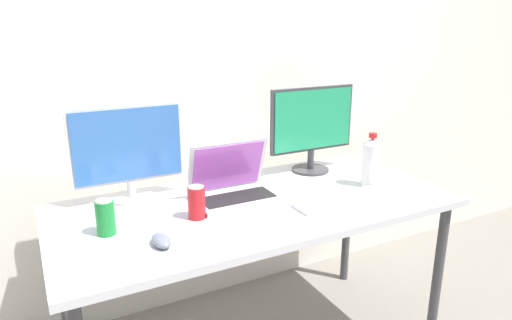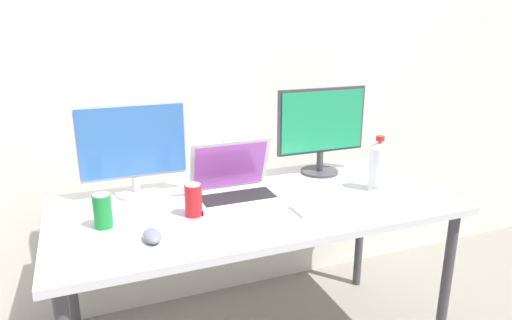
# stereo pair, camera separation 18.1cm
# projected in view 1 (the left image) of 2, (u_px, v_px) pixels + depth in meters

# --- Properties ---
(wall_back) EXTENTS (7.00, 0.08, 2.60)m
(wall_back) POSITION_uv_depth(u_px,v_px,m) (200.00, 54.00, 2.21)
(wall_back) COLOR silver
(wall_back) RESTS_ON ground
(work_desk) EXTENTS (1.62, 0.76, 0.74)m
(work_desk) POSITION_uv_depth(u_px,v_px,m) (256.00, 216.00, 1.89)
(work_desk) COLOR #424247
(work_desk) RESTS_ON ground
(monitor_left) EXTENTS (0.45, 0.17, 0.39)m
(monitor_left) POSITION_uv_depth(u_px,v_px,m) (128.00, 150.00, 1.84)
(monitor_left) COLOR silver
(monitor_left) RESTS_ON work_desk
(monitor_center) EXTENTS (0.45, 0.18, 0.41)m
(monitor_center) POSITION_uv_depth(u_px,v_px,m) (312.00, 125.00, 2.19)
(monitor_center) COLOR #38383D
(monitor_center) RESTS_ON work_desk
(laptop_silver) EXTENTS (0.34, 0.24, 0.24)m
(laptop_silver) POSITION_uv_depth(u_px,v_px,m) (233.00, 186.00, 1.89)
(laptop_silver) COLOR silver
(laptop_silver) RESTS_ON work_desk
(keyboard_main) EXTENTS (0.44, 0.12, 0.02)m
(keyboard_main) POSITION_uv_depth(u_px,v_px,m) (344.00, 199.00, 1.87)
(keyboard_main) COLOR white
(keyboard_main) RESTS_ON work_desk
(mouse_by_keyboard) EXTENTS (0.06, 0.11, 0.04)m
(mouse_by_keyboard) POSITION_uv_depth(u_px,v_px,m) (161.00, 240.00, 1.50)
(mouse_by_keyboard) COLOR slate
(mouse_by_keyboard) RESTS_ON work_desk
(water_bottle) EXTENTS (0.08, 0.08, 0.24)m
(water_bottle) POSITION_uv_depth(u_px,v_px,m) (371.00, 162.00, 2.02)
(water_bottle) COLOR silver
(water_bottle) RESTS_ON work_desk
(soda_can_near_keyboard) EXTENTS (0.07, 0.07, 0.13)m
(soda_can_near_keyboard) POSITION_uv_depth(u_px,v_px,m) (105.00, 217.00, 1.57)
(soda_can_near_keyboard) COLOR #197F33
(soda_can_near_keyboard) RESTS_ON work_desk
(soda_can_by_laptop) EXTENTS (0.07, 0.07, 0.13)m
(soda_can_by_laptop) POSITION_uv_depth(u_px,v_px,m) (197.00, 202.00, 1.70)
(soda_can_by_laptop) COLOR red
(soda_can_by_laptop) RESTS_ON work_desk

